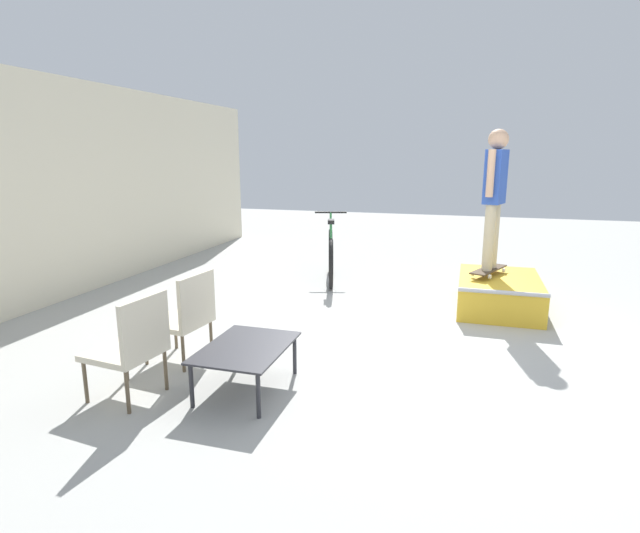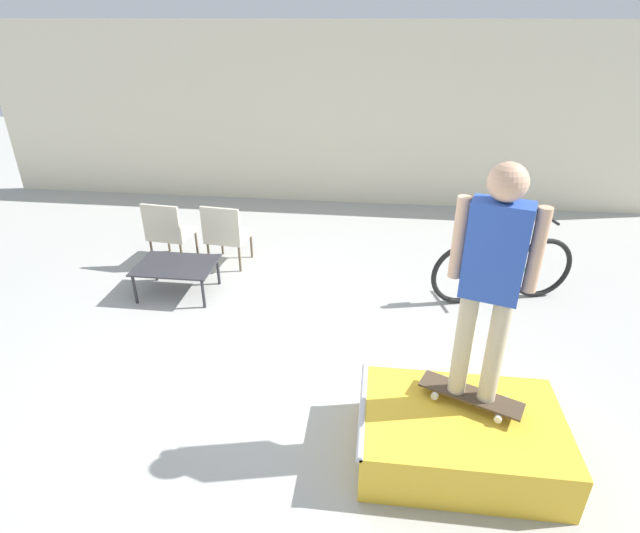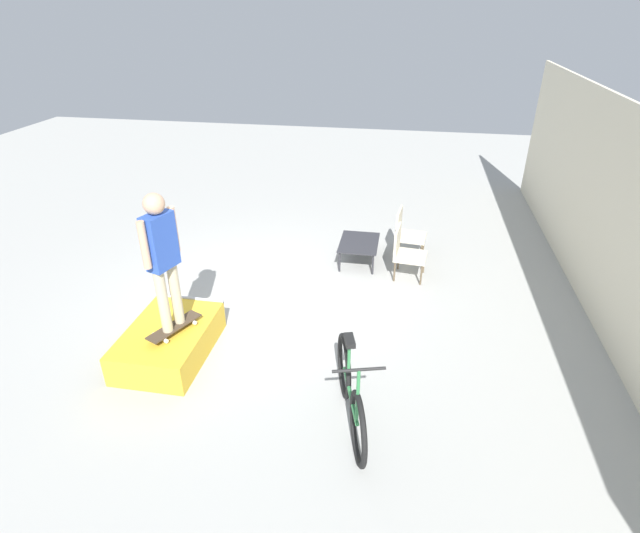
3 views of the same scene
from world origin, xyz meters
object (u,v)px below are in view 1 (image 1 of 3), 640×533
at_px(skateboard_on_ramp, 489,270).
at_px(coffee_table, 246,350).
at_px(patio_chair_right, 185,314).
at_px(bicycle, 331,256).
at_px(person_skater, 495,188).
at_px(skate_ramp_box, 499,293).
at_px(patio_chair_left, 132,344).

height_order(skateboard_on_ramp, coffee_table, skateboard_on_ramp).
height_order(patio_chair_right, bicycle, bicycle).
xyz_separation_m(coffee_table, patio_chair_right, (0.39, 0.81, 0.13)).
relative_size(skateboard_on_ramp, bicycle, 0.46).
relative_size(person_skater, coffee_table, 1.91).
bearing_deg(skate_ramp_box, person_skater, 65.93).
xyz_separation_m(skate_ramp_box, person_skater, (0.06, 0.14, 1.35)).
height_order(skate_ramp_box, patio_chair_right, patio_chair_right).
relative_size(person_skater, patio_chair_left, 2.01).
height_order(person_skater, bicycle, person_skater).
bearing_deg(skate_ramp_box, patio_chair_right, 131.94).
bearing_deg(coffee_table, bicycle, 4.68).
bearing_deg(person_skater, patio_chair_right, 151.20).
xyz_separation_m(person_skater, coffee_table, (-3.14, 2.04, -1.21)).
bearing_deg(person_skater, skate_ramp_box, -96.87).
height_order(person_skater, patio_chair_left, person_skater).
distance_m(person_skater, coffee_table, 3.93).
xyz_separation_m(skateboard_on_ramp, person_skater, (0.00, 0.00, 1.07)).
bearing_deg(skateboard_on_ramp, person_skater, 0.00).
height_order(skate_ramp_box, person_skater, person_skater).
relative_size(skateboard_on_ramp, patio_chair_left, 0.88).
bearing_deg(person_skater, skateboard_on_ramp, 0.00).
height_order(coffee_table, patio_chair_left, patio_chair_left).
height_order(skateboard_on_ramp, patio_chair_right, patio_chair_right).
distance_m(person_skater, patio_chair_left, 4.67).
bearing_deg(patio_chair_left, coffee_table, 123.27).
distance_m(person_skater, bicycle, 2.72).
xyz_separation_m(person_skater, patio_chair_left, (-3.54, 2.85, -1.08)).
bearing_deg(patio_chair_right, person_skater, 140.33).
bearing_deg(skateboard_on_ramp, skate_ramp_box, -90.10).
relative_size(patio_chair_left, patio_chair_right, 1.00).
height_order(skateboard_on_ramp, bicycle, bicycle).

